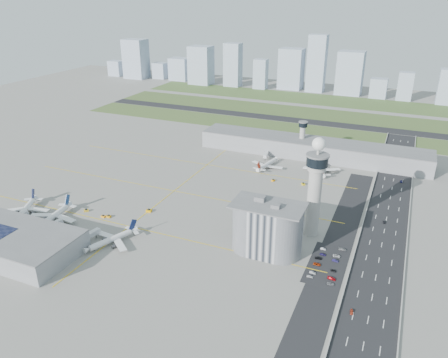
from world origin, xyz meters
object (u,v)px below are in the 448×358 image
at_px(jet_bridge_far_0, 267,153).
at_px(car_lot_8, 333,271).
at_px(tug_5, 303,184).
at_px(car_lot_1, 313,273).
at_px(jet_bridge_far_1, 320,161).
at_px(tug_0, 86,210).
at_px(airplane_far_b, 322,165).
at_px(jet_bridge_near_1, 44,232).
at_px(jet_bridge_near_0, 9,222).
at_px(car_hw_1, 384,222).
at_px(airplane_near_c, 110,237).
at_px(tug_4, 273,180).
at_px(car_lot_5, 323,249).
at_px(tug_3, 149,210).
at_px(tug_1, 103,216).
at_px(car_lot_4, 323,254).
at_px(car_lot_2, 317,264).
at_px(car_lot_0, 310,276).
at_px(jet_bridge_near_2, 82,241).
at_px(tug_2, 109,216).
at_px(airplane_near_a, 24,207).
at_px(car_lot_3, 319,258).
at_px(car_hw_0, 352,312).
at_px(airplane_far_a, 268,162).
at_px(admin_building, 267,228).
at_px(airplane_near_b, 52,214).
at_px(car_lot_11, 343,249).
at_px(car_lot_7, 332,278).
at_px(car_lot_6, 331,284).
at_px(car_hw_2, 401,181).
at_px(car_hw_4, 390,155).
at_px(car_lot_9, 335,261).
at_px(car_lot_10, 337,256).
at_px(secondary_tower, 302,135).

height_order(jet_bridge_far_0, car_lot_8, jet_bridge_far_0).
height_order(tug_5, car_lot_1, tug_5).
bearing_deg(jet_bridge_far_1, tug_5, -13.17).
bearing_deg(car_lot_1, tug_0, 89.02).
height_order(airplane_far_b, jet_bridge_near_1, airplane_far_b).
bearing_deg(jet_bridge_near_0, car_hw_1, -55.71).
height_order(airplane_near_c, jet_bridge_far_1, airplane_near_c).
distance_m(tug_4, car_lot_5, 103.92).
bearing_deg(tug_3, jet_bridge_far_1, -41.24).
height_order(tug_1, car_lot_4, tug_1).
xyz_separation_m(car_lot_2, car_hw_1, (30.73, 66.28, -0.00)).
relative_size(tug_5, car_lot_0, 0.88).
bearing_deg(tug_3, airplane_near_c, 173.84).
bearing_deg(car_lot_1, jet_bridge_near_2, 103.73).
distance_m(tug_2, car_hw_1, 186.38).
bearing_deg(car_lot_2, airplane_near_a, 96.44).
relative_size(car_lot_3, car_hw_0, 1.11).
bearing_deg(airplane_far_a, car_lot_0, -142.93).
height_order(admin_building, jet_bridge_near_0, admin_building).
xyz_separation_m(admin_building, airplane_near_c, (-89.80, -30.68, -10.05)).
xyz_separation_m(airplane_near_a, car_hw_0, (223.59, -13.94, -4.85)).
bearing_deg(airplane_far_a, airplane_near_b, 156.55).
distance_m(car_lot_8, car_lot_11, 23.89).
bearing_deg(jet_bridge_far_1, car_lot_7, 3.88).
distance_m(car_lot_6, car_hw_2, 160.09).
distance_m(jet_bridge_far_0, car_lot_8, 183.44).
height_order(airplane_near_b, car_hw_4, airplane_near_b).
distance_m(jet_bridge_near_0, car_lot_4, 202.81).
bearing_deg(car_lot_9, car_lot_3, 101.65).
xyz_separation_m(jet_bridge_far_0, jet_bridge_far_1, (50.00, 0.00, 0.00)).
relative_size(tug_1, tug_4, 0.98).
distance_m(jet_bridge_near_0, car_lot_6, 207.73).
bearing_deg(tug_3, car_lot_5, -98.10).
distance_m(admin_building, airplane_near_c, 95.43).
distance_m(tug_3, car_lot_1, 124.74).
relative_size(jet_bridge_near_2, car_hw_4, 3.82).
relative_size(airplane_near_c, airplane_far_a, 1.07).
bearing_deg(car_lot_9, car_lot_8, -171.11).
relative_size(car_lot_10, car_hw_4, 1.21).
bearing_deg(car_lot_8, car_lot_4, 36.10).
height_order(car_lot_6, car_hw_0, car_hw_0).
bearing_deg(car_hw_4, airplane_far_b, -131.10).
xyz_separation_m(admin_building, tug_4, (-27.06, 100.64, -14.47)).
bearing_deg(secondary_tower, car_hw_4, 20.88).
relative_size(car_lot_10, car_lot_11, 0.98).
relative_size(airplane_near_b, car_lot_5, 12.17).
distance_m(admin_building, car_hw_0, 67.38).
bearing_deg(car_lot_3, car_lot_2, 175.30).
distance_m(car_lot_3, car_lot_11, 18.64).
xyz_separation_m(car_lot_1, car_hw_2, (38.39, 151.60, 0.03)).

